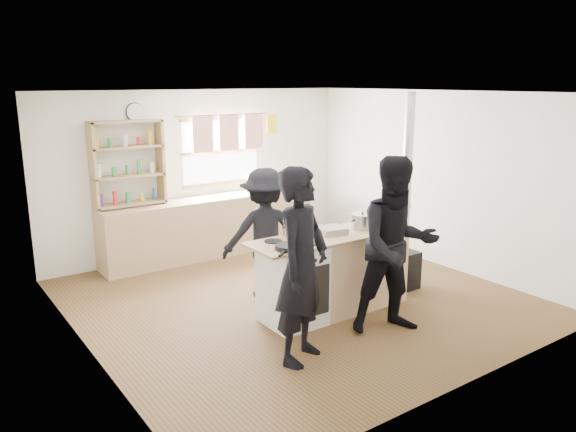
# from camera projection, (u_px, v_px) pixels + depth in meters

# --- Properties ---
(ground) EXTENTS (5.00, 5.00, 0.01)m
(ground) POSITION_uv_depth(u_px,v_px,m) (296.00, 299.00, 6.96)
(ground) COLOR brown
(ground) RESTS_ON ground
(back_counter) EXTENTS (3.40, 0.55, 0.90)m
(back_counter) POSITION_uv_depth(u_px,v_px,m) (211.00, 226.00, 8.61)
(back_counter) COLOR tan
(back_counter) RESTS_ON ground
(shelving_unit) EXTENTS (1.00, 0.28, 1.20)m
(shelving_unit) POSITION_uv_depth(u_px,v_px,m) (128.00, 163.00, 7.79)
(shelving_unit) COLOR tan
(shelving_unit) RESTS_ON back_counter
(thermos) EXTENTS (0.10, 0.10, 0.27)m
(thermos) POSITION_uv_depth(u_px,v_px,m) (250.00, 184.00, 8.87)
(thermos) COLOR silver
(thermos) RESTS_ON back_counter
(cooking_island) EXTENTS (1.97, 0.64, 0.93)m
(cooking_island) POSITION_uv_depth(u_px,v_px,m) (334.00, 273.00, 6.49)
(cooking_island) COLOR white
(cooking_island) RESTS_ON ground
(skillet_greens) EXTENTS (0.39, 0.39, 0.05)m
(skillet_greens) POSITION_uv_depth(u_px,v_px,m) (288.00, 247.00, 5.80)
(skillet_greens) COLOR black
(skillet_greens) RESTS_ON cooking_island
(roast_tray) EXTENTS (0.35, 0.34, 0.07)m
(roast_tray) POSITION_uv_depth(u_px,v_px,m) (331.00, 230.00, 6.41)
(roast_tray) COLOR silver
(roast_tray) RESTS_ON cooking_island
(stockpot_stove) EXTENTS (0.25, 0.25, 0.20)m
(stockpot_stove) POSITION_uv_depth(u_px,v_px,m) (294.00, 228.00, 6.29)
(stockpot_stove) COLOR #BABABC
(stockpot_stove) RESTS_ON cooking_island
(stockpot_counter) EXTENTS (0.27, 0.27, 0.20)m
(stockpot_counter) POSITION_uv_depth(u_px,v_px,m) (362.00, 221.00, 6.59)
(stockpot_counter) COLOR #B2B2B4
(stockpot_counter) RESTS_ON cooking_island
(bread_board) EXTENTS (0.33, 0.29, 0.12)m
(bread_board) POSITION_uv_depth(u_px,v_px,m) (382.00, 220.00, 6.81)
(bread_board) COLOR tan
(bread_board) RESTS_ON cooking_island
(flue_heater) EXTENTS (0.35, 0.35, 2.50)m
(flue_heater) POSITION_uv_depth(u_px,v_px,m) (404.00, 239.00, 7.18)
(flue_heater) COLOR black
(flue_heater) RESTS_ON ground
(person_near_left) EXTENTS (0.82, 0.72, 1.88)m
(person_near_left) POSITION_uv_depth(u_px,v_px,m) (302.00, 266.00, 5.24)
(person_near_left) COLOR black
(person_near_left) RESTS_ON ground
(person_near_right) EXTENTS (1.12, 1.01, 1.89)m
(person_near_right) POSITION_uv_depth(u_px,v_px,m) (397.00, 246.00, 5.87)
(person_near_right) COLOR black
(person_near_right) RESTS_ON ground
(person_far) EXTENTS (1.20, 0.96, 1.62)m
(person_far) POSITION_uv_depth(u_px,v_px,m) (265.00, 234.00, 6.85)
(person_far) COLOR black
(person_far) RESTS_ON ground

